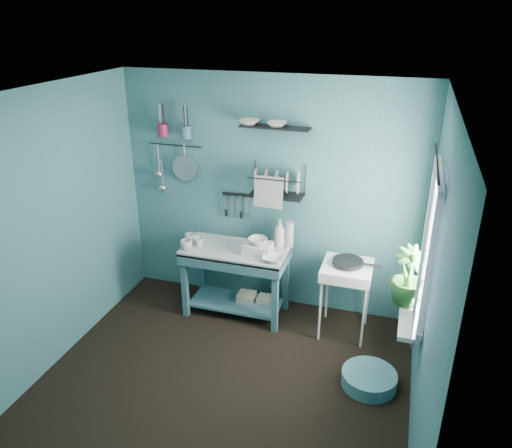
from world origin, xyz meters
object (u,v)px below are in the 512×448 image
(mug_left, at_px, (186,245))
(water_bottle, at_px, (289,234))
(work_counter, at_px, (236,281))
(storage_tin_large, at_px, (246,302))
(soap_bottle, at_px, (280,233))
(frying_pan, at_px, (348,262))
(wash_tub, at_px, (258,248))
(floor_basin, at_px, (369,379))
(mug_mid, at_px, (199,242))
(hotplate_stand, at_px, (345,299))
(utensil_cup_magenta, at_px, (163,130))
(utensil_cup_teal, at_px, (186,132))
(colander, at_px, (185,168))
(potted_plant, at_px, (409,276))
(storage_tin_small, at_px, (265,304))
(dish_rack, at_px, (277,181))
(mug_right, at_px, (191,238))

(mug_left, relative_size, water_bottle, 0.44)
(work_counter, distance_m, storage_tin_large, 0.30)
(mug_left, bearing_deg, work_counter, 18.43)
(soap_bottle, xyz_separation_m, frying_pan, (0.74, -0.21, -0.11))
(wash_tub, xyz_separation_m, floor_basin, (1.25, -0.73, -0.76))
(mug_left, bearing_deg, mug_mid, 45.00)
(mug_mid, bearing_deg, hotplate_stand, 1.68)
(utensil_cup_magenta, distance_m, utensil_cup_teal, 0.27)
(colander, relative_size, potted_plant, 0.56)
(storage_tin_small, bearing_deg, mug_mid, -168.37)
(work_counter, distance_m, mug_mid, 0.58)
(utensil_cup_teal, bearing_deg, water_bottle, -4.07)
(frying_pan, height_order, storage_tin_large, frying_pan)
(dish_rack, bearing_deg, frying_pan, -14.99)
(utensil_cup_magenta, bearing_deg, storage_tin_large, -14.16)
(hotplate_stand, bearing_deg, wash_tub, -174.36)
(hotplate_stand, xyz_separation_m, frying_pan, (0.00, 0.00, 0.42))
(mug_mid, bearing_deg, dish_rack, 22.64)
(work_counter, height_order, mug_left, mug_left)
(mug_right, xyz_separation_m, utensil_cup_magenta, (-0.40, 0.30, 1.07))
(floor_basin, bearing_deg, mug_mid, 159.84)
(wash_tub, height_order, water_bottle, water_bottle)
(hotplate_stand, xyz_separation_m, colander, (-1.84, 0.35, 1.10))
(water_bottle, height_order, potted_plant, potted_plant)
(work_counter, distance_m, mug_right, 0.66)
(mug_mid, bearing_deg, storage_tin_small, 11.63)
(mug_right, bearing_deg, storage_tin_small, 5.71)
(water_bottle, height_order, utensil_cup_teal, utensil_cup_teal)
(wash_tub, height_order, soap_bottle, soap_bottle)
(soap_bottle, relative_size, storage_tin_large, 1.36)
(soap_bottle, distance_m, water_bottle, 0.10)
(mug_left, distance_m, floor_basin, 2.20)
(frying_pan, distance_m, floor_basin, 1.10)
(storage_tin_large, bearing_deg, colander, 160.19)
(utensil_cup_teal, height_order, potted_plant, utensil_cup_teal)
(storage_tin_large, bearing_deg, work_counter, -153.43)
(wash_tub, distance_m, storage_tin_large, 0.73)
(soap_bottle, xyz_separation_m, water_bottle, (0.10, 0.02, -0.01))
(wash_tub, relative_size, hotplate_stand, 0.36)
(mug_right, distance_m, frying_pan, 1.66)
(dish_rack, bearing_deg, colander, 179.19)
(frying_pan, height_order, utensil_cup_magenta, utensil_cup_magenta)
(work_counter, xyz_separation_m, hotplate_stand, (1.16, -0.01, -0.00))
(utensil_cup_teal, bearing_deg, storage_tin_small, -13.41)
(water_bottle, height_order, dish_rack, dish_rack)
(hotplate_stand, bearing_deg, mug_mid, -173.01)
(frying_pan, height_order, colander, colander)
(mug_mid, bearing_deg, colander, 127.68)
(soap_bottle, bearing_deg, work_counter, -154.54)
(dish_rack, relative_size, potted_plant, 1.11)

